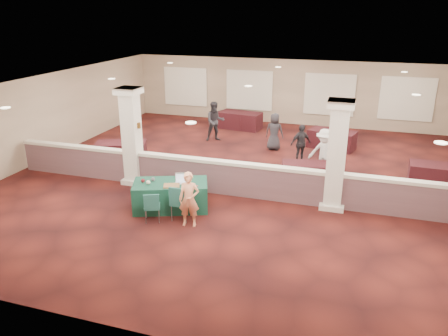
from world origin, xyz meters
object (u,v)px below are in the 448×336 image
(woman, at_px, (189,199))
(far_table_front_center, at_px, (307,173))
(conf_chair_side, at_px, (152,205))
(far_table_back_center, at_px, (240,120))
(conf_chair_main, at_px, (180,200))
(attendee_b, at_px, (324,153))
(far_table_back_left, at_px, (231,120))
(attendee_d, at_px, (274,132))
(far_table_front_right, at_px, (437,175))
(near_table, at_px, (171,195))
(attendee_c, at_px, (301,144))
(far_table_front_left, at_px, (121,152))
(far_table_back_right, at_px, (332,139))
(attendee_a, at_px, (215,121))

(woman, relative_size, far_table_front_center, 0.93)
(conf_chair_side, height_order, far_table_back_center, conf_chair_side)
(conf_chair_main, xyz_separation_m, conf_chair_side, (-0.70, -0.31, -0.09))
(attendee_b, bearing_deg, far_table_back_left, 149.55)
(attendee_b, relative_size, attendee_d, 1.10)
(conf_chair_main, xyz_separation_m, far_table_back_center, (-1.07, 9.98, -0.20))
(far_table_front_right, height_order, far_table_back_center, far_table_back_center)
(near_table, distance_m, far_table_front_right, 8.77)
(woman, height_order, attendee_c, woman)
(far_table_back_left, bearing_deg, near_table, -83.99)
(conf_chair_main, xyz_separation_m, far_table_front_center, (2.93, 3.94, -0.27))
(far_table_front_left, xyz_separation_m, far_table_front_right, (11.20, 0.98, -0.02))
(far_table_back_right, distance_m, attendee_c, 2.45)
(far_table_front_center, bearing_deg, far_table_back_center, 123.50)
(far_table_back_center, bearing_deg, conf_chair_main, -83.91)
(attendee_c, bearing_deg, far_table_front_right, -54.39)
(far_table_front_left, bearing_deg, far_table_back_center, 63.26)
(conf_chair_main, bearing_deg, far_table_front_right, 34.75)
(far_table_front_center, xyz_separation_m, far_table_back_right, (0.50, 4.11, 0.05))
(far_table_front_right, bearing_deg, far_table_back_center, 148.16)
(conf_chair_main, distance_m, attendee_c, 6.34)
(far_table_front_left, height_order, far_table_back_left, far_table_front_left)
(near_table, relative_size, conf_chair_main, 2.07)
(conf_chair_side, xyz_separation_m, attendee_c, (3.13, 6.16, 0.23))
(conf_chair_side, xyz_separation_m, far_table_front_right, (7.78, 5.23, -0.15))
(attendee_b, xyz_separation_m, attendee_d, (-2.23, 2.46, -0.08))
(far_table_front_center, distance_m, far_table_back_left, 7.66)
(woman, bearing_deg, far_table_back_center, 86.13)
(conf_chair_main, bearing_deg, far_table_front_center, 53.28)
(woman, xyz_separation_m, far_table_front_left, (-4.46, 4.12, -0.38))
(far_table_front_center, xyz_separation_m, attendee_a, (-4.50, 3.70, 0.54))
(near_table, distance_m, attendee_b, 5.68)
(attendee_a, xyz_separation_m, attendee_b, (4.97, -2.96, -0.03))
(attendee_a, relative_size, attendee_b, 1.03)
(far_table_back_right, bearing_deg, conf_chair_side, -116.28)
(far_table_front_center, bearing_deg, attendee_a, 140.60)
(conf_chair_side, bearing_deg, far_table_front_left, 103.24)
(attendee_c, relative_size, attendee_d, 0.97)
(attendee_b, bearing_deg, attendee_d, 149.47)
(conf_chair_side, height_order, attendee_a, attendee_a)
(conf_chair_main, height_order, attendee_a, attendee_a)
(attendee_c, bearing_deg, woman, -152.25)
(woman, relative_size, attendee_a, 0.87)
(far_table_front_center, bearing_deg, far_table_front_right, 13.31)
(conf_chair_main, relative_size, attendee_b, 0.61)
(conf_chair_side, xyz_separation_m, woman, (1.04, 0.14, 0.25))
(near_table, xyz_separation_m, attendee_a, (-1.00, 7.00, 0.46))
(far_table_front_left, bearing_deg, far_table_back_right, 28.60)
(conf_chair_side, distance_m, attendee_a, 8.01)
(near_table, distance_m, far_table_back_center, 9.36)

